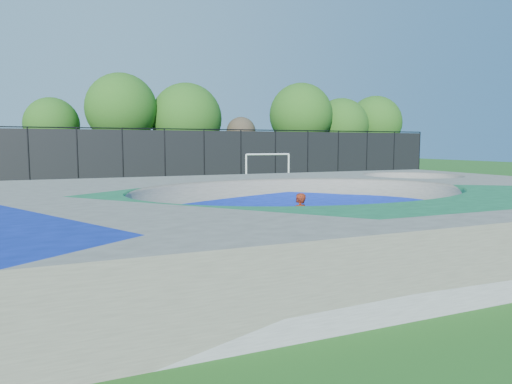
% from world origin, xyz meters
% --- Properties ---
extents(ground, '(120.00, 120.00, 0.00)m').
position_xyz_m(ground, '(0.00, 0.00, 0.00)').
color(ground, '#1E5818').
rests_on(ground, ground).
extents(skate_deck, '(22.00, 14.00, 1.50)m').
position_xyz_m(skate_deck, '(0.00, 0.00, 0.75)').
color(skate_deck, gray).
rests_on(skate_deck, ground).
extents(skater, '(0.68, 0.60, 1.57)m').
position_xyz_m(skater, '(-1.12, -1.83, 0.79)').
color(skater, red).
rests_on(skater, ground).
extents(skateboard, '(0.80, 0.52, 0.05)m').
position_xyz_m(skateboard, '(-1.12, -1.83, 0.03)').
color(skateboard, black).
rests_on(skateboard, ground).
extents(soccer_goal, '(3.38, 0.12, 2.24)m').
position_xyz_m(soccer_goal, '(6.27, 16.45, 1.55)').
color(soccer_goal, white).
rests_on(soccer_goal, ground).
extents(fence, '(48.09, 0.09, 4.04)m').
position_xyz_m(fence, '(0.00, 21.00, 2.10)').
color(fence, black).
rests_on(fence, ground).
extents(treeline, '(52.49, 7.39, 8.52)m').
position_xyz_m(treeline, '(3.18, 25.92, 5.08)').
color(treeline, '#443322').
rests_on(treeline, ground).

